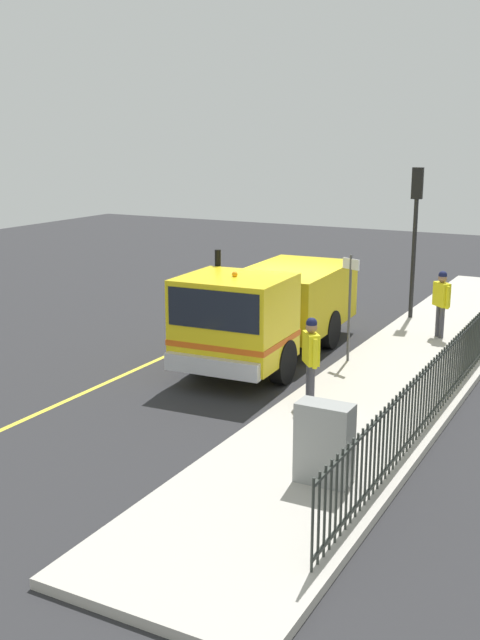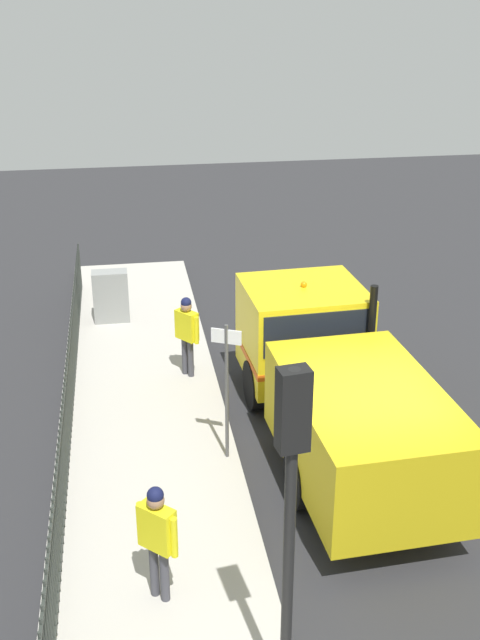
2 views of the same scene
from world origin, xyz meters
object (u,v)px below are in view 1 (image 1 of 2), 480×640
object	(u,v)px
worker_standing	(311,352)
street_sign	(350,296)
pedestrian_distant	(441,297)
traffic_cone	(247,316)
work_truck	(267,307)
utility_cabinet	(324,443)
traffic_light_near	(416,213)

from	to	relation	value
worker_standing	street_sign	xyz separation A→B (m)	(-0.36, 3.07, 0.48)
pedestrian_distant	street_sign	distance (m)	3.39
traffic_cone	street_sign	xyz separation A→B (m)	(3.77, -2.22, 1.36)
worker_standing	street_sign	distance (m)	3.13
work_truck	worker_standing	size ratio (longest dim) A/B	3.84
work_truck	street_sign	distance (m)	1.95
utility_cabinet	street_sign	bearing A→B (deg)	107.00
worker_standing	pedestrian_distant	world-z (taller)	pedestrian_distant
pedestrian_distant	traffic_cone	bearing A→B (deg)	-127.08
worker_standing	traffic_cone	size ratio (longest dim) A/B	2.87
worker_standing	pedestrian_distant	bearing A→B (deg)	-47.93
traffic_light_near	traffic_cone	size ratio (longest dim) A/B	7.04
work_truck	pedestrian_distant	world-z (taller)	work_truck
pedestrian_distant	utility_cabinet	world-z (taller)	pedestrian_distant
worker_standing	street_sign	size ratio (longest dim) A/B	0.70
utility_cabinet	traffic_cone	size ratio (longest dim) A/B	2.07
worker_standing	utility_cabinet	distance (m)	3.42
pedestrian_distant	traffic_light_near	world-z (taller)	traffic_light_near
utility_cabinet	street_sign	xyz separation A→B (m)	(-1.87, 6.11, 0.90)
traffic_light_near	traffic_cone	xyz separation A→B (m)	(-3.84, -2.69, -2.81)
pedestrian_distant	street_sign	bearing A→B (deg)	-70.09
worker_standing	traffic_cone	distance (m)	6.77
traffic_light_near	street_sign	xyz separation A→B (m)	(-0.07, -4.91, -1.44)
traffic_cone	street_sign	bearing A→B (deg)	-30.49
pedestrian_distant	traffic_light_near	distance (m)	2.92
pedestrian_distant	worker_standing	bearing A→B (deg)	-55.69
traffic_light_near	pedestrian_distant	bearing A→B (deg)	116.73
traffic_light_near	utility_cabinet	bearing A→B (deg)	91.31
work_truck	street_sign	bearing A→B (deg)	-169.32
pedestrian_distant	traffic_light_near	xyz separation A→B (m)	(-1.26, 1.82, 1.91)
pedestrian_distant	utility_cabinet	distance (m)	9.22
traffic_light_near	street_sign	world-z (taller)	traffic_light_near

